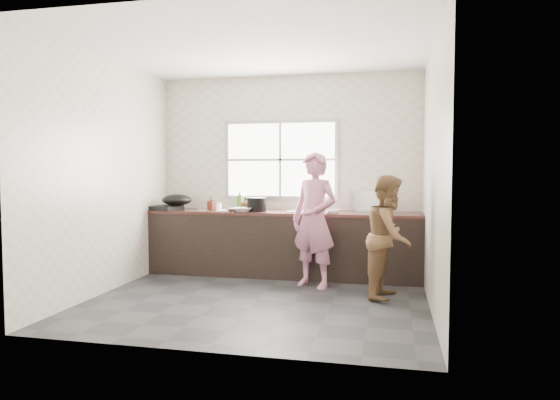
% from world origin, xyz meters
% --- Properties ---
extents(floor, '(3.60, 3.20, 0.01)m').
position_xyz_m(floor, '(0.00, 0.00, -0.01)').
color(floor, '#2A2A2C').
rests_on(floor, ground).
extents(ceiling, '(3.60, 3.20, 0.01)m').
position_xyz_m(ceiling, '(0.00, 0.00, 2.71)').
color(ceiling, silver).
rests_on(ceiling, wall_back).
extents(wall_back, '(3.60, 0.01, 2.70)m').
position_xyz_m(wall_back, '(0.00, 1.60, 1.35)').
color(wall_back, beige).
rests_on(wall_back, ground).
extents(wall_left, '(0.01, 3.20, 2.70)m').
position_xyz_m(wall_left, '(-1.80, 0.00, 1.35)').
color(wall_left, beige).
rests_on(wall_left, ground).
extents(wall_right, '(0.01, 3.20, 2.70)m').
position_xyz_m(wall_right, '(1.80, 0.00, 1.35)').
color(wall_right, silver).
rests_on(wall_right, ground).
extents(wall_front, '(3.60, 0.01, 2.70)m').
position_xyz_m(wall_front, '(0.00, -1.60, 1.35)').
color(wall_front, beige).
rests_on(wall_front, ground).
extents(cabinet, '(3.60, 0.62, 0.82)m').
position_xyz_m(cabinet, '(0.00, 1.29, 0.41)').
color(cabinet, black).
rests_on(cabinet, floor).
extents(countertop, '(3.60, 0.64, 0.04)m').
position_xyz_m(countertop, '(0.00, 1.29, 0.84)').
color(countertop, '#321914').
rests_on(countertop, cabinet).
extents(sink, '(0.55, 0.45, 0.02)m').
position_xyz_m(sink, '(0.35, 1.29, 0.86)').
color(sink, silver).
rests_on(sink, countertop).
extents(faucet, '(0.02, 0.02, 0.30)m').
position_xyz_m(faucet, '(0.35, 1.49, 1.01)').
color(faucet, silver).
rests_on(faucet, countertop).
extents(window_frame, '(1.60, 0.05, 1.10)m').
position_xyz_m(window_frame, '(-0.10, 1.59, 1.55)').
color(window_frame, '#9EA0A5').
rests_on(window_frame, wall_back).
extents(window_glazing, '(1.50, 0.01, 1.00)m').
position_xyz_m(window_glazing, '(-0.10, 1.57, 1.55)').
color(window_glazing, white).
rests_on(window_glazing, window_frame).
extents(woman, '(0.65, 0.56, 1.51)m').
position_xyz_m(woman, '(0.50, 0.74, 0.76)').
color(woman, '#C97899').
rests_on(woman, floor).
extents(person_side, '(0.64, 0.75, 1.35)m').
position_xyz_m(person_side, '(1.39, 0.42, 0.68)').
color(person_side, brown).
rests_on(person_side, floor).
extents(cutting_board, '(0.45, 0.45, 0.04)m').
position_xyz_m(cutting_board, '(-0.56, 1.22, 0.88)').
color(cutting_board, black).
rests_on(cutting_board, countertop).
extents(cleaver, '(0.24, 0.23, 0.01)m').
position_xyz_m(cleaver, '(-0.42, 1.30, 0.90)').
color(cleaver, silver).
rests_on(cleaver, cutting_board).
extents(bowl_mince, '(0.27, 0.27, 0.06)m').
position_xyz_m(bowl_mince, '(-0.50, 1.08, 0.89)').
color(bowl_mince, silver).
rests_on(bowl_mince, countertop).
extents(bowl_crabs, '(0.23, 0.23, 0.05)m').
position_xyz_m(bowl_crabs, '(0.49, 1.08, 0.89)').
color(bowl_crabs, silver).
rests_on(bowl_crabs, countertop).
extents(bowl_held, '(0.27, 0.27, 0.06)m').
position_xyz_m(bowl_held, '(0.68, 1.12, 0.89)').
color(bowl_held, white).
rests_on(bowl_held, countertop).
extents(black_pot, '(0.27, 0.27, 0.18)m').
position_xyz_m(black_pot, '(-0.34, 1.21, 0.95)').
color(black_pot, black).
rests_on(black_pot, countertop).
extents(plate_food, '(0.23, 0.23, 0.02)m').
position_xyz_m(plate_food, '(-0.79, 1.14, 0.87)').
color(plate_food, silver).
rests_on(plate_food, countertop).
extents(bottle_green, '(0.13, 0.13, 0.27)m').
position_xyz_m(bottle_green, '(-0.66, 1.46, 0.99)').
color(bottle_green, '#427A27').
rests_on(bottle_green, countertop).
extents(bottle_brown_tall, '(0.09, 0.09, 0.17)m').
position_xyz_m(bottle_brown_tall, '(-1.02, 1.31, 0.94)').
color(bottle_brown_tall, '#501E14').
rests_on(bottle_brown_tall, countertop).
extents(bottle_brown_short, '(0.13, 0.13, 0.16)m').
position_xyz_m(bottle_brown_short, '(-0.55, 1.39, 0.94)').
color(bottle_brown_short, '#3D220F').
rests_on(bottle_brown_short, countertop).
extents(glass_jar, '(0.08, 0.08, 0.11)m').
position_xyz_m(glass_jar, '(-0.87, 1.21, 0.91)').
color(glass_jar, white).
rests_on(glass_jar, countertop).
extents(burner, '(0.46, 0.46, 0.06)m').
position_xyz_m(burner, '(-1.65, 1.17, 0.89)').
color(burner, black).
rests_on(burner, countertop).
extents(wok, '(0.48, 0.48, 0.15)m').
position_xyz_m(wok, '(-1.48, 1.22, 1.00)').
color(wok, black).
rests_on(wok, burner).
extents(dish_rack, '(0.44, 0.37, 0.28)m').
position_xyz_m(dish_rack, '(1.07, 1.42, 1.00)').
color(dish_rack, silver).
rests_on(dish_rack, countertop).
extents(pot_lid_left, '(0.29, 0.29, 0.01)m').
position_xyz_m(pot_lid_left, '(-1.14, 1.32, 0.87)').
color(pot_lid_left, silver).
rests_on(pot_lid_left, countertop).
extents(pot_lid_right, '(0.27, 0.27, 0.01)m').
position_xyz_m(pot_lid_right, '(-0.88, 1.47, 0.87)').
color(pot_lid_right, '#AAACB1').
rests_on(pot_lid_right, countertop).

